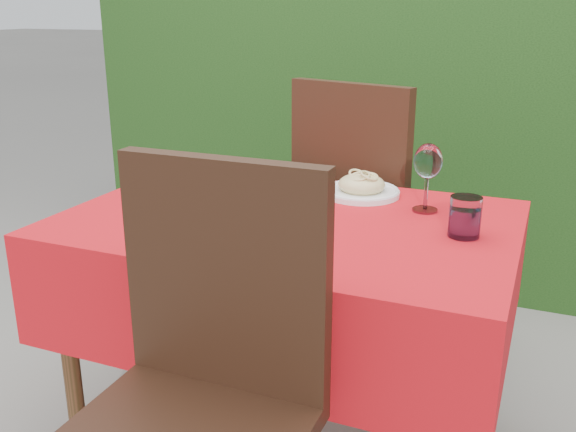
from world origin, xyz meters
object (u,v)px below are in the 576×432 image
at_px(wine_glass, 428,164).
at_px(fork, 198,211).
at_px(water_glass, 465,219).
at_px(pizza_plate, 261,216).
at_px(chair_far, 365,202).
at_px(chair_near, 201,380).
at_px(steel_ramekin, 188,176).
at_px(pasta_plate, 361,188).

xyz_separation_m(wine_glass, fork, (-0.61, -0.26, -0.14)).
bearing_deg(water_glass, fork, -173.45).
bearing_deg(fork, pizza_plate, -32.07).
height_order(pizza_plate, fork, pizza_plate).
distance_m(chair_far, water_glass, 0.79).
relative_size(chair_far, water_glass, 9.95).
distance_m(chair_near, wine_glass, 0.92).
relative_size(fork, steel_ramekin, 2.44).
xyz_separation_m(pasta_plate, fork, (-0.39, -0.35, -0.02)).
relative_size(chair_near, chair_far, 0.97).
bearing_deg(steel_ramekin, chair_far, 38.35).
distance_m(chair_near, fork, 0.66).
xyz_separation_m(chair_near, water_glass, (0.42, 0.64, 0.20)).
bearing_deg(chair_near, chair_far, 90.85).
xyz_separation_m(water_glass, steel_ramekin, (-0.96, 0.22, -0.03)).
bearing_deg(steel_ramekin, pizza_plate, -38.33).
bearing_deg(fork, wine_glass, 2.61).
xyz_separation_m(fork, steel_ramekin, (-0.22, 0.30, 0.01)).
bearing_deg(pizza_plate, chair_near, -78.82).
bearing_deg(fork, water_glass, -14.31).
bearing_deg(pasta_plate, chair_near, -94.10).
bearing_deg(pasta_plate, water_glass, -36.96).
bearing_deg(wine_glass, water_glass, -52.82).
xyz_separation_m(chair_near, pasta_plate, (0.07, 0.91, 0.18)).
height_order(fork, steel_ramekin, steel_ramekin).
distance_m(chair_near, chair_far, 1.27).
bearing_deg(pizza_plate, pasta_plate, 67.28).
bearing_deg(water_glass, steel_ramekin, 167.18).
xyz_separation_m(chair_near, wine_glass, (0.28, 0.82, 0.30)).
bearing_deg(wine_glass, steel_ramekin, 177.22).
bearing_deg(steel_ramekin, wine_glass, -2.78).
bearing_deg(water_glass, chair_near, -123.22).
xyz_separation_m(chair_far, pasta_plate, (0.09, -0.36, 0.16)).
bearing_deg(pasta_plate, wine_glass, -21.89).
bearing_deg(water_glass, chair_far, 125.15).
bearing_deg(fork, steel_ramekin, 104.65).
xyz_separation_m(pizza_plate, wine_glass, (0.39, 0.31, 0.11)).
distance_m(chair_near, steel_ramekin, 1.03).
bearing_deg(pizza_plate, steel_ramekin, 141.67).
distance_m(pizza_plate, fork, 0.23).
bearing_deg(pizza_plate, fork, 168.78).
relative_size(pasta_plate, wine_glass, 1.20).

